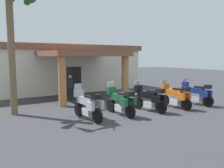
# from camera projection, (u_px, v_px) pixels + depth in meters

# --- Properties ---
(ground_plane) EXTENTS (80.00, 80.00, 0.00)m
(ground_plane) POSITION_uv_depth(u_px,v_px,m) (120.00, 111.00, 12.85)
(ground_plane) COLOR #38383D
(motel_building) EXTENTS (14.09, 10.36, 3.86)m
(motel_building) POSITION_uv_depth(u_px,v_px,m) (58.00, 67.00, 20.63)
(motel_building) COLOR silver
(motel_building) RESTS_ON ground_plane
(motorcycle_silver) EXTENTS (0.77, 2.21, 1.61)m
(motorcycle_silver) POSITION_uv_depth(u_px,v_px,m) (88.00, 105.00, 11.03)
(motorcycle_silver) COLOR black
(motorcycle_silver) RESTS_ON ground_plane
(motorcycle_green) EXTENTS (0.72, 2.21, 1.61)m
(motorcycle_green) POSITION_uv_depth(u_px,v_px,m) (121.00, 101.00, 11.90)
(motorcycle_green) COLOR black
(motorcycle_green) RESTS_ON ground_plane
(motorcycle_black) EXTENTS (0.89, 2.20, 1.61)m
(motorcycle_black) POSITION_uv_depth(u_px,v_px,m) (149.00, 98.00, 12.73)
(motorcycle_black) COLOR black
(motorcycle_black) RESTS_ON ground_plane
(motorcycle_orange) EXTENTS (0.73, 2.21, 1.61)m
(motorcycle_orange) POSITION_uv_depth(u_px,v_px,m) (175.00, 96.00, 13.52)
(motorcycle_orange) COLOR black
(motorcycle_orange) RESTS_ON ground_plane
(motorcycle_blue) EXTENTS (0.80, 2.21, 1.61)m
(motorcycle_blue) POSITION_uv_depth(u_px,v_px,m) (197.00, 93.00, 14.43)
(motorcycle_blue) COLOR black
(motorcycle_blue) RESTS_ON ground_plane
(pedestrian) EXTENTS (0.32, 0.53, 1.71)m
(pedestrian) POSITION_uv_depth(u_px,v_px,m) (70.00, 86.00, 15.77)
(pedestrian) COLOR black
(pedestrian) RESTS_ON ground_plane
(palm_tree_roadside) EXTENTS (2.60, 2.59, 6.82)m
(palm_tree_roadside) POSITION_uv_depth(u_px,v_px,m) (10.00, 10.00, 11.50)
(palm_tree_roadside) COLOR brown
(palm_tree_roadside) RESTS_ON ground_plane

